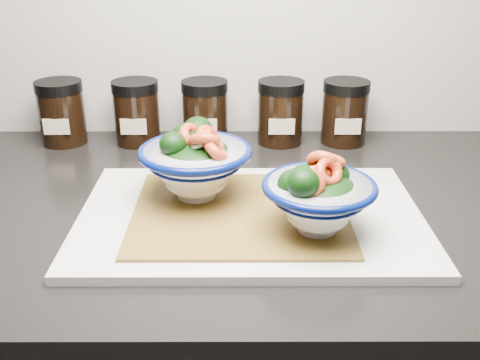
{
  "coord_description": "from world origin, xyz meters",
  "views": [
    {
      "loc": [
        0.12,
        0.73,
        1.25
      ],
      "look_at": [
        0.12,
        1.39,
        0.96
      ],
      "focal_mm": 42.0,
      "sensor_mm": 36.0,
      "label": 1
    }
  ],
  "objects_px": {
    "bowl_right": "(318,197)",
    "spice_jar_a": "(62,112)",
    "spice_jar_d": "(280,112)",
    "cutting_board": "(250,217)",
    "spice_jar_c": "(205,112)",
    "spice_jar_e": "(345,112)",
    "spice_jar_b": "(137,112)",
    "bowl_left": "(196,162)"
  },
  "relations": [
    {
      "from": "bowl_right",
      "to": "spice_jar_a",
      "type": "height_order",
      "value": "bowl_right"
    },
    {
      "from": "spice_jar_d",
      "to": "cutting_board",
      "type": "bearing_deg",
      "value": -101.09
    },
    {
      "from": "bowl_right",
      "to": "spice_jar_c",
      "type": "xyz_separation_m",
      "value": [
        -0.15,
        0.35,
        -0.0
      ]
    },
    {
      "from": "cutting_board",
      "to": "spice_jar_e",
      "type": "distance_m",
      "value": 0.35
    },
    {
      "from": "bowl_right",
      "to": "spice_jar_b",
      "type": "distance_m",
      "value": 0.45
    },
    {
      "from": "spice_jar_b",
      "to": "cutting_board",
      "type": "bearing_deg",
      "value": -56.76
    },
    {
      "from": "bowl_left",
      "to": "spice_jar_a",
      "type": "bearing_deg",
      "value": 135.24
    },
    {
      "from": "spice_jar_a",
      "to": "spice_jar_d",
      "type": "bearing_deg",
      "value": 0.0
    },
    {
      "from": "cutting_board",
      "to": "spice_jar_b",
      "type": "bearing_deg",
      "value": 123.24
    },
    {
      "from": "bowl_right",
      "to": "spice_jar_a",
      "type": "bearing_deg",
      "value": 139.32
    },
    {
      "from": "cutting_board",
      "to": "spice_jar_b",
      "type": "xyz_separation_m",
      "value": [
        -0.2,
        0.3,
        0.05
      ]
    },
    {
      "from": "bowl_right",
      "to": "spice_jar_e",
      "type": "distance_m",
      "value": 0.36
    },
    {
      "from": "spice_jar_d",
      "to": "spice_jar_e",
      "type": "bearing_deg",
      "value": 0.0
    },
    {
      "from": "spice_jar_a",
      "to": "spice_jar_d",
      "type": "relative_size",
      "value": 1.0
    },
    {
      "from": "spice_jar_c",
      "to": "spice_jar_e",
      "type": "relative_size",
      "value": 1.0
    },
    {
      "from": "spice_jar_e",
      "to": "cutting_board",
      "type": "bearing_deg",
      "value": -119.98
    },
    {
      "from": "spice_jar_c",
      "to": "bowl_left",
      "type": "bearing_deg",
      "value": -89.7
    },
    {
      "from": "cutting_board",
      "to": "bowl_right",
      "type": "relative_size",
      "value": 3.23
    },
    {
      "from": "cutting_board",
      "to": "spice_jar_b",
      "type": "height_order",
      "value": "spice_jar_b"
    },
    {
      "from": "cutting_board",
      "to": "bowl_left",
      "type": "height_order",
      "value": "bowl_left"
    },
    {
      "from": "spice_jar_b",
      "to": "spice_jar_d",
      "type": "distance_m",
      "value": 0.26
    },
    {
      "from": "spice_jar_a",
      "to": "spice_jar_b",
      "type": "height_order",
      "value": "same"
    },
    {
      "from": "spice_jar_c",
      "to": "spice_jar_d",
      "type": "height_order",
      "value": "same"
    },
    {
      "from": "bowl_left",
      "to": "spice_jar_e",
      "type": "relative_size",
      "value": 1.37
    },
    {
      "from": "spice_jar_d",
      "to": "bowl_left",
      "type": "bearing_deg",
      "value": -117.6
    },
    {
      "from": "bowl_left",
      "to": "spice_jar_d",
      "type": "bearing_deg",
      "value": 62.4
    },
    {
      "from": "spice_jar_b",
      "to": "spice_jar_c",
      "type": "height_order",
      "value": "same"
    },
    {
      "from": "bowl_left",
      "to": "spice_jar_c",
      "type": "bearing_deg",
      "value": 90.3
    },
    {
      "from": "bowl_left",
      "to": "bowl_right",
      "type": "bearing_deg",
      "value": -32.57
    },
    {
      "from": "spice_jar_a",
      "to": "spice_jar_b",
      "type": "bearing_deg",
      "value": 0.0
    },
    {
      "from": "spice_jar_a",
      "to": "spice_jar_d",
      "type": "distance_m",
      "value": 0.39
    },
    {
      "from": "spice_jar_e",
      "to": "spice_jar_b",
      "type": "bearing_deg",
      "value": 180.0
    },
    {
      "from": "spice_jar_a",
      "to": "spice_jar_e",
      "type": "bearing_deg",
      "value": 0.0
    },
    {
      "from": "spice_jar_b",
      "to": "spice_jar_e",
      "type": "distance_m",
      "value": 0.37
    },
    {
      "from": "spice_jar_c",
      "to": "spice_jar_d",
      "type": "relative_size",
      "value": 1.0
    },
    {
      "from": "spice_jar_b",
      "to": "spice_jar_d",
      "type": "xyz_separation_m",
      "value": [
        0.26,
        0.0,
        0.0
      ]
    },
    {
      "from": "spice_jar_a",
      "to": "spice_jar_b",
      "type": "xyz_separation_m",
      "value": [
        0.13,
        0.0,
        0.0
      ]
    },
    {
      "from": "bowl_left",
      "to": "spice_jar_b",
      "type": "height_order",
      "value": "bowl_left"
    },
    {
      "from": "spice_jar_a",
      "to": "spice_jar_c",
      "type": "bearing_deg",
      "value": 0.0
    },
    {
      "from": "spice_jar_a",
      "to": "spice_jar_e",
      "type": "relative_size",
      "value": 1.0
    },
    {
      "from": "cutting_board",
      "to": "bowl_left",
      "type": "bearing_deg",
      "value": 147.92
    },
    {
      "from": "bowl_left",
      "to": "spice_jar_d",
      "type": "distance_m",
      "value": 0.29
    }
  ]
}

